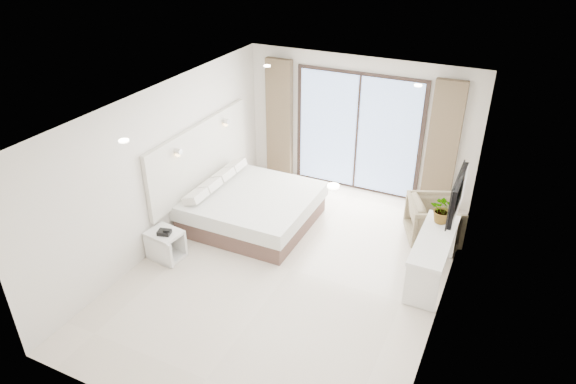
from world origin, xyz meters
name	(u,v)px	position (x,y,z in m)	size (l,w,h in m)	color
ground	(290,269)	(0.00, 0.00, 0.00)	(6.20, 6.20, 0.00)	beige
room_shell	(302,156)	(-0.20, 0.86, 1.58)	(4.62, 6.22, 2.72)	silver
bed	(251,207)	(-1.24, 0.98, 0.31)	(2.14, 2.03, 0.74)	brown
nightstand	(166,245)	(-1.98, -0.57, 0.24)	(0.59, 0.51, 0.48)	white
phone	(164,232)	(-1.94, -0.62, 0.52)	(0.20, 0.16, 0.07)	black
console_desk	(433,249)	(2.04, 0.70, 0.56)	(0.49, 1.58, 0.77)	white
plant	(443,212)	(2.04, 1.19, 0.95)	(0.41, 0.46, 0.36)	#33662D
armchair	(434,219)	(1.85, 1.80, 0.43)	(0.84, 0.79, 0.86)	#887A59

